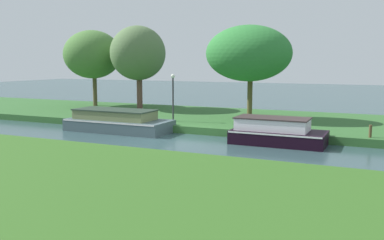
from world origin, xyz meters
The scene contains 10 objects.
ground_plane centered at (0.00, 0.00, 0.00)m, with size 120.00×120.00×0.00m, color #2F494C.
riverbank_far centered at (0.00, 7.00, 0.20)m, with size 72.00×10.00×0.40m, color #2F5E2B.
riverbank_near centered at (0.00, -9.00, 0.20)m, with size 72.00×10.00×0.40m, color #305C1F.
black_barge centered at (4.79, 1.20, 0.56)m, with size 4.41×2.16×1.27m.
slate_narrowboat centered at (-4.26, 1.20, 0.55)m, with size 6.02×2.42×1.24m.
willow_tree_left centered at (-11.81, 8.94, 4.46)m, with size 4.47×4.55×5.96m.
willow_tree_centre centered at (-7.34, 8.54, 4.52)m, with size 3.80×4.77×6.13m.
willow_tree_right centered at (1.73, 6.42, 4.40)m, with size 5.30×4.11×5.70m.
lamp_post centered at (-1.95, 3.57, 2.16)m, with size 0.24×0.24×2.79m.
mooring_post_near centered at (8.88, 2.50, 0.70)m, with size 0.14×0.14×0.59m, color brown.
Camera 1 is at (9.45, -18.74, 3.88)m, focal length 39.94 mm.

